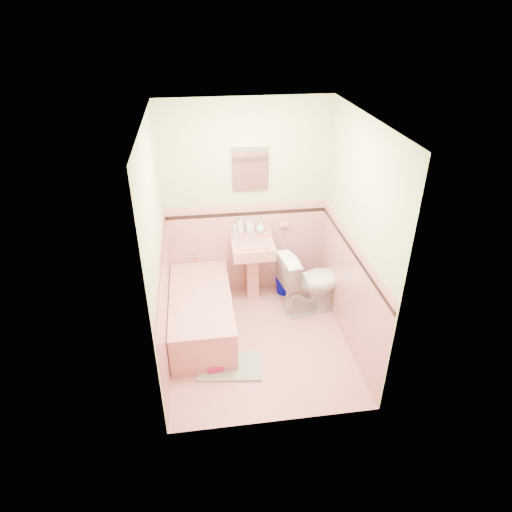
{
  "coord_description": "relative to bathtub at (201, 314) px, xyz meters",
  "views": [
    {
      "loc": [
        -0.58,
        -3.83,
        3.39
      ],
      "look_at": [
        0.0,
        0.25,
        1.0
      ],
      "focal_mm": 31.09,
      "sensor_mm": 36.0,
      "label": 1
    }
  ],
  "objects": [
    {
      "name": "tube",
      "position": [
        0.48,
        0.71,
        0.71
      ],
      "size": [
        0.04,
        0.04,
        0.12
      ],
      "primitive_type": "cylinder",
      "rotation": [
        0.0,
        0.0,
        0.08
      ],
      "color": "white",
      "rests_on": "sink"
    },
    {
      "name": "tub_faucet",
      "position": [
        0.0,
        0.72,
        0.41
      ],
      "size": [
        0.04,
        0.12,
        0.04
      ],
      "primitive_type": "cylinder",
      "rotation": [
        1.57,
        0.0,
        0.0
      ],
      "color": "silver",
      "rests_on": "wall_back"
    },
    {
      "name": "wall_back",
      "position": [
        0.63,
        0.77,
        1.02
      ],
      "size": [
        2.5,
        0.0,
        2.5
      ],
      "primitive_type": "plane",
      "rotation": [
        1.57,
        0.0,
        0.0
      ],
      "color": "beige",
      "rests_on": "ground"
    },
    {
      "name": "wainscot_left",
      "position": [
        -0.36,
        -0.33,
        0.38
      ],
      "size": [
        0.0,
        2.2,
        2.2
      ],
      "primitive_type": "plane",
      "rotation": [
        1.57,
        0.0,
        1.57
      ],
      "color": "#D69290",
      "rests_on": "ground"
    },
    {
      "name": "toilet",
      "position": [
        1.35,
        0.22,
        0.18
      ],
      "size": [
        0.86,
        0.58,
        0.81
      ],
      "primitive_type": "imported",
      "rotation": [
        0.0,
        0.0,
        1.74
      ],
      "color": "white",
      "rests_on": "floor"
    },
    {
      "name": "bucket",
      "position": [
        1.13,
        0.63,
        -0.08
      ],
      "size": [
        0.32,
        0.32,
        0.28
      ],
      "primitive_type": null,
      "rotation": [
        0.0,
        0.0,
        0.17
      ],
      "color": "#0004AE",
      "rests_on": "floor"
    },
    {
      "name": "shoe",
      "position": [
        0.11,
        -0.73,
        -0.17
      ],
      "size": [
        0.17,
        0.1,
        0.07
      ],
      "primitive_type": "cube",
      "rotation": [
        0.0,
        0.0,
        0.12
      ],
      "color": "#BF1E59",
      "rests_on": "bath_mat"
    },
    {
      "name": "bathtub",
      "position": [
        0.0,
        0.0,
        0.0
      ],
      "size": [
        0.7,
        1.5,
        0.45
      ],
      "primitive_type": "cube",
      "color": "tan",
      "rests_on": "floor"
    },
    {
      "name": "wall_left",
      "position": [
        -0.37,
        -0.33,
        1.02
      ],
      "size": [
        0.0,
        2.5,
        2.5
      ],
      "primitive_type": "plane",
      "rotation": [
        1.57,
        0.0,
        1.57
      ],
      "color": "beige",
      "rests_on": "ground"
    },
    {
      "name": "floor",
      "position": [
        0.63,
        -0.33,
        -0.23
      ],
      "size": [
        2.2,
        2.2,
        0.0
      ],
      "primitive_type": "plane",
      "color": "#D48D8B",
      "rests_on": "ground"
    },
    {
      "name": "accent_left",
      "position": [
        -0.35,
        -0.33,
        0.89
      ],
      "size": [
        0.0,
        2.2,
        2.2
      ],
      "primitive_type": "plane",
      "rotation": [
        1.57,
        0.0,
        1.57
      ],
      "color": "black",
      "rests_on": "ground"
    },
    {
      "name": "wainscot_right",
      "position": [
        1.62,
        -0.33,
        0.38
      ],
      "size": [
        0.0,
        2.2,
        2.2
      ],
      "primitive_type": "plane",
      "rotation": [
        1.57,
        0.0,
        -1.57
      ],
      "color": "#D69290",
      "rests_on": "ground"
    },
    {
      "name": "wainscot_front",
      "position": [
        0.63,
        -1.42,
        0.38
      ],
      "size": [
        2.0,
        0.0,
        2.0
      ],
      "primitive_type": "plane",
      "rotation": [
        -1.57,
        0.0,
        0.0
      ],
      "color": "#D69290",
      "rests_on": "ground"
    },
    {
      "name": "wall_right",
      "position": [
        1.63,
        -0.33,
        1.02
      ],
      "size": [
        0.0,
        2.5,
        2.5
      ],
      "primitive_type": "plane",
      "rotation": [
        1.57,
        0.0,
        -1.57
      ],
      "color": "beige",
      "rests_on": "ground"
    },
    {
      "name": "soap_dish",
      "position": [
        1.1,
        0.73,
        0.72
      ],
      "size": [
        0.12,
        0.07,
        0.04
      ],
      "primitive_type": "cube",
      "color": "tan",
      "rests_on": "wall_back"
    },
    {
      "name": "cap_back",
      "position": [
        0.63,
        0.75,
        0.99
      ],
      "size": [
        2.0,
        0.0,
        2.0
      ],
      "primitive_type": "plane",
      "rotation": [
        1.57,
        0.0,
        0.0
      ],
      "color": "#D48184",
      "rests_on": "ground"
    },
    {
      "name": "bath_mat",
      "position": [
        0.26,
        -0.67,
        -0.21
      ],
      "size": [
        0.71,
        0.52,
        0.03
      ],
      "primitive_type": "cube",
      "rotation": [
        0.0,
        0.0,
        -0.13
      ],
      "color": "gray",
      "rests_on": "floor"
    },
    {
      "name": "wall_front",
      "position": [
        0.63,
        -1.43,
        1.02
      ],
      "size": [
        2.5,
        0.0,
        2.5
      ],
      "primitive_type": "plane",
      "rotation": [
        -1.57,
        0.0,
        0.0
      ],
      "color": "beige",
      "rests_on": "ground"
    },
    {
      "name": "accent_right",
      "position": [
        1.61,
        -0.33,
        0.89
      ],
      "size": [
        0.0,
        2.2,
        2.2
      ],
      "primitive_type": "plane",
      "rotation": [
        1.57,
        0.0,
        -1.57
      ],
      "color": "black",
      "rests_on": "ground"
    },
    {
      "name": "soap_bottle_left",
      "position": [
        0.55,
        0.71,
        0.76
      ],
      "size": [
        0.11,
        0.11,
        0.23
      ],
      "primitive_type": "imported",
      "rotation": [
        0.0,
        0.0,
        0.37
      ],
      "color": "#B2B2B2",
      "rests_on": "sink"
    },
    {
      "name": "medicine_cabinet",
      "position": [
        0.68,
        0.74,
        1.47
      ],
      "size": [
        0.42,
        0.04,
        0.52
      ],
      "primitive_type": "cube",
      "color": "white",
      "rests_on": "wall_back"
    },
    {
      "name": "ceiling",
      "position": [
        0.63,
        -0.33,
        2.27
      ],
      "size": [
        2.2,
        2.2,
        0.0
      ],
      "primitive_type": "plane",
      "rotation": [
        3.14,
        0.0,
        0.0
      ],
      "color": "white",
      "rests_on": "ground"
    },
    {
      "name": "cap_front",
      "position": [
        0.63,
        -1.41,
        0.99
      ],
      "size": [
        2.0,
        0.0,
        2.0
      ],
      "primitive_type": "plane",
      "rotation": [
        -1.57,
        0.0,
        0.0
      ],
      "color": "#D48184",
      "rests_on": "ground"
    },
    {
      "name": "soap_bottle_right",
      "position": [
        0.8,
        0.71,
        0.73
      ],
      "size": [
        0.15,
        0.15,
        0.15
      ],
      "primitive_type": "imported",
      "rotation": [
        0.0,
        0.0,
        -0.38
      ],
      "color": "#B2B2B2",
      "rests_on": "sink"
    },
    {
      "name": "wainscot_back",
      "position": [
        0.63,
        0.76,
        0.38
      ],
      "size": [
        2.0,
        0.0,
        2.0
      ],
      "primitive_type": "plane",
      "rotation": [
        1.57,
        0.0,
        0.0
      ],
      "color": "#D69290",
      "rests_on": "ground"
    },
    {
      "name": "cap_left",
      "position": [
        -0.35,
        -0.33,
        1.0
      ],
      "size": [
        0.0,
        2.2,
        2.2
      ],
      "primitive_type": "plane",
      "rotation": [
        1.57,
        0.0,
        1.57
      ],
      "color": "#D48184",
      "rests_on": "ground"
    },
    {
      "name": "accent_back",
      "position": [
        0.63,
        0.75,
        0.9
      ],
      "size": [
        2.0,
        0.0,
        2.0
      ],
      "primitive_type": "plane",
      "rotation": [
        1.57,
        0.0,
        0.0
      ],
      "color": "black",
      "rests_on": "ground"
    },
    {
      "name": "soap_bottle_mid",
      "position": [
        0.67,
        0.71,
        0.75
      ],
      "size": [
        0.09,
        0.09,
        0.2
      ],
      "primitive_type": "imported",
      "rotation": [
        0.0,
        0.0,
        0.03
      ],
      "color": "#B2B2B2",
      "rests_on": "sink"
    },
    {
      "name": "cap_right",
      "position": [
        1.61,
        -0.33,
        1.0
      ],
      "size": [
        0.0,
        2.2,
        2.2
      ],
      "primitive_type": "plane",
      "rotation": [
        1.57,
        0.0,
        -1.57
      ],
      "color": "#D48184",
      "rests_on": "ground"
    },
    {
      "name": "accent_front",
      "position": [
        0.63,
        -1.41,
        0.9
      ],
      "size": [
        2.0,
        0.0,
        2.0
      ],
      "primitive_type": "plane",
      "rotation": [
        -1.57,
        0.0,
        0.0
      ],
      "color": "black",
      "rests_on": "ground"
    },
    {
      "name": "sink",
      "position": [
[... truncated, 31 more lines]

